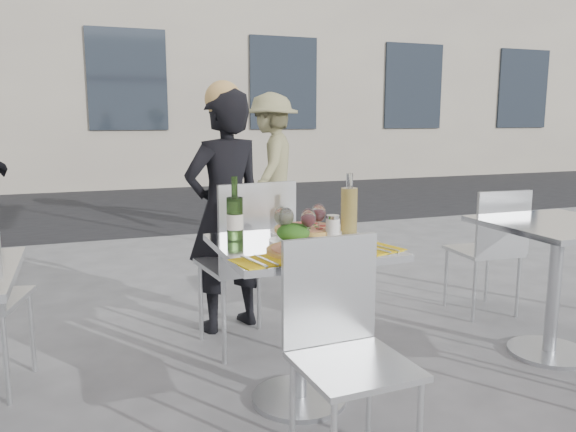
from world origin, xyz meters
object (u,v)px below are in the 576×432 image
object	(u,v)px
wine_bottle	(235,216)
napkin_left	(258,261)
chair_far	(249,252)
woman_diner	(225,212)
main_table	(300,289)
wineglass_white_b	(286,218)
pizza_far	(306,230)
napkin_right	(377,248)
salad_plate	(293,234)
side_table_right	(556,260)
pedestrian_b	(271,165)
chair_near	(342,335)
wineglass_red_a	(308,219)
pizza_near	(307,250)
carafe	(349,209)
side_chair_rfar	(492,242)
wineglass_red_b	(319,214)
sugar_shaker	(333,227)
wineglass_white_a	(281,217)

from	to	relation	value
wine_bottle	napkin_left	world-z (taller)	wine_bottle
chair_far	woman_diner	distance (m)	0.44
main_table	wineglass_white_b	xyz separation A→B (m)	(-0.04, 0.05, 0.32)
pizza_far	napkin_right	world-z (taller)	pizza_far
salad_plate	napkin_right	bearing A→B (deg)	-41.27
side_table_right	pedestrian_b	distance (m)	3.67
chair_near	wineglass_white_b	bearing A→B (deg)	89.16
wine_bottle	wineglass_red_a	distance (m)	0.33
pizza_near	carafe	xyz separation A→B (m)	(0.34, 0.31, 0.11)
woman_diner	napkin_left	xyz separation A→B (m)	(-0.19, -1.28, 0.02)
wineglass_white_b	side_chair_rfar	bearing A→B (deg)	19.23
chair_near	pizza_far	bearing A→B (deg)	76.14
pizza_near	wineglass_red_b	size ratio (longest dim) A/B	2.17
wine_bottle	wineglass_red_a	xyz separation A→B (m)	(0.29, -0.16, -0.00)
pizza_near	sugar_shaker	xyz separation A→B (m)	(0.22, 0.23, 0.04)
pizza_far	wineglass_white_b	bearing A→B (deg)	-136.29
pizza_near	wineglass_white_b	bearing A→B (deg)	92.78
main_table	chair_far	distance (m)	0.62
wine_bottle	wineglass_red_a	bearing A→B (deg)	-27.85
wineglass_red_b	napkin_left	size ratio (longest dim) A/B	0.74
side_chair_rfar	sugar_shaker	world-z (taller)	sugar_shaker
wineglass_red_a	chair_far	bearing A→B (deg)	98.19
chair_near	woman_diner	world-z (taller)	woman_diner
salad_plate	sugar_shaker	bearing A→B (deg)	6.69
wineglass_white_b	napkin_right	bearing A→B (deg)	-40.45
pizza_near	wineglass_red_b	bearing A→B (deg)	58.47
pizza_far	salad_plate	world-z (taller)	salad_plate
wine_bottle	napkin_left	size ratio (longest dim) A/B	1.39
napkin_left	salad_plate	bearing A→B (deg)	36.62
side_chair_rfar	napkin_left	distance (m)	2.08
carafe	napkin_left	bearing A→B (deg)	-146.35
main_table	chair_near	distance (m)	0.50
chair_near	pedestrian_b	bearing A→B (deg)	72.14
salad_plate	sugar_shaker	world-z (taller)	sugar_shaker
main_table	woman_diner	xyz separation A→B (m)	(-0.08, 1.03, 0.20)
salad_plate	wineglass_red_a	world-z (taller)	wineglass_red_a
napkin_left	napkin_right	distance (m)	0.54
side_chair_rfar	salad_plate	world-z (taller)	side_chair_rfar
pedestrian_b	pizza_far	distance (m)	3.58
pedestrian_b	pizza_near	distance (m)	3.98
wineglass_white_a	carafe	bearing A→B (deg)	8.81
wineglass_white_b	wineglass_red_b	xyz separation A→B (m)	(0.18, 0.05, 0.00)
wineglass_white_b	sugar_shaker	bearing A→B (deg)	1.87
main_table	wineglass_red_b	world-z (taller)	wineglass_red_b
wineglass_red_a	napkin_right	size ratio (longest dim) A/B	0.71
pizza_near	wineglass_red_a	xyz separation A→B (m)	(0.07, 0.16, 0.10)
pedestrian_b	wineglass_red_a	world-z (taller)	pedestrian_b
side_chair_rfar	pizza_near	size ratio (longest dim) A/B	2.49
wine_bottle	napkin_right	size ratio (longest dim) A/B	1.33
chair_near	side_chair_rfar	size ratio (longest dim) A/B	1.01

